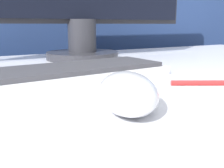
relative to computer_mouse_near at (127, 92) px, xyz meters
The scene contains 4 objects.
partition_panel 0.76m from the computer_mouse_near, 94.63° to the left, with size 5.00×0.03×1.30m.
computer_mouse_near is the anchor object (origin of this frame).
keyboard 0.19m from the computer_mouse_near, 101.19° to the left, with size 0.44×0.16×0.02m.
pen 0.19m from the computer_mouse_near, 12.24° to the left, with size 0.12×0.07×0.01m.
Camera 1 is at (-0.09, -0.36, 0.85)m, focal length 42.00 mm.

